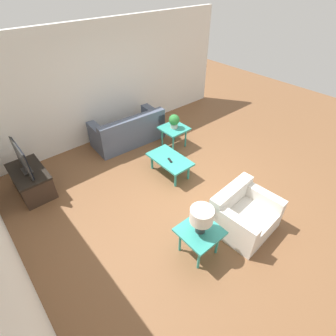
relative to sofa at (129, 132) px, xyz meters
The scene contains 12 objects.
ground_plane 2.37m from the sofa, behind, with size 14.00×14.00×0.00m, color brown.
wall_right 1.28m from the sofa, 13.03° to the left, with size 0.12×7.20×2.70m.
sofa is the anchor object (origin of this frame).
armchair 3.50m from the sofa, behind, with size 0.91×1.02×0.72m.
coffee_table 1.61m from the sofa, behind, with size 0.95×0.55×0.40m.
side_table_plant 1.14m from the sofa, 139.33° to the right, with size 0.59×0.59×0.51m.
side_table_lamp 3.51m from the sofa, 163.77° to the left, with size 0.59×0.59×0.51m.
tv_stand_chest 2.47m from the sofa, 96.21° to the left, with size 1.01×0.58×0.51m.
television 2.52m from the sofa, 96.20° to the left, with size 0.79×0.16×0.58m.
potted_plant 1.20m from the sofa, 139.33° to the right, with size 0.25×0.25×0.34m.
table_lamp 3.55m from the sofa, 163.77° to the left, with size 0.34×0.34×0.45m.
remote_control 1.68m from the sofa, behind, with size 0.16×0.08×0.02m.
Camera 1 is at (-2.58, 2.76, 3.63)m, focal length 28.00 mm.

